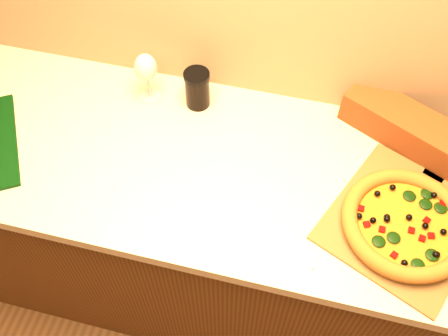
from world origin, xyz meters
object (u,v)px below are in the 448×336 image
wine_glass (146,69)px  dark_jar (197,89)px  pepper_grinder (446,157)px  pizza (405,224)px  pizza_peel (406,218)px

wine_glass → dark_jar: wine_glass is taller
pepper_grinder → wine_glass: size_ratio=0.65×
pizza → dark_jar: dark_jar is taller
pizza → pepper_grinder: 0.27m
pizza → wine_glass: (-0.83, 0.30, 0.10)m
pizza_peel → pizza: 0.04m
pizza → dark_jar: bearing=154.9°
pizza_peel → pizza: (-0.01, -0.04, 0.03)m
pizza → pepper_grinder: bearing=67.1°
pizza_peel → pizza: bearing=-76.8°
pepper_grinder → dark_jar: size_ratio=0.88×
pizza → pizza_peel: bearing=79.2°
pepper_grinder → dark_jar: 0.78m
pizza_peel → pizza: size_ratio=1.71×
wine_glass → dark_jar: bearing=3.8°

